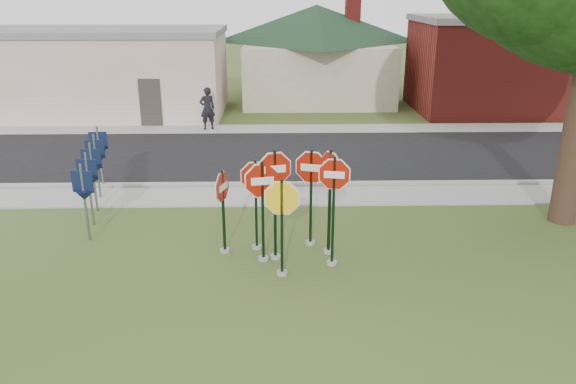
{
  "coord_description": "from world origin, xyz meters",
  "views": [
    {
      "loc": [
        -0.27,
        -10.5,
        5.93
      ],
      "look_at": [
        -0.01,
        2.0,
        1.43
      ],
      "focal_mm": 35.0,
      "sensor_mm": 36.0,
      "label": 1
    }
  ],
  "objects_px": {
    "stop_sign_center": "(275,190)",
    "stop_sign_left": "(262,197)",
    "stop_sign_yellow": "(282,216)",
    "pedestrian": "(207,108)"
  },
  "relations": [
    {
      "from": "stop_sign_center",
      "to": "stop_sign_left",
      "type": "height_order",
      "value": "stop_sign_center"
    },
    {
      "from": "stop_sign_yellow",
      "to": "stop_sign_left",
      "type": "xyz_separation_m",
      "value": [
        -0.43,
        0.73,
        0.15
      ]
    },
    {
      "from": "stop_sign_left",
      "to": "pedestrian",
      "type": "distance_m",
      "value": 13.23
    },
    {
      "from": "stop_sign_left",
      "to": "stop_sign_yellow",
      "type": "bearing_deg",
      "value": -59.54
    },
    {
      "from": "pedestrian",
      "to": "stop_sign_center",
      "type": "bearing_deg",
      "value": 80.21
    },
    {
      "from": "stop_sign_yellow",
      "to": "stop_sign_left",
      "type": "distance_m",
      "value": 0.86
    },
    {
      "from": "pedestrian",
      "to": "stop_sign_left",
      "type": "bearing_deg",
      "value": 78.95
    },
    {
      "from": "stop_sign_center",
      "to": "pedestrian",
      "type": "distance_m",
      "value": 13.22
    },
    {
      "from": "stop_sign_center",
      "to": "pedestrian",
      "type": "height_order",
      "value": "stop_sign_center"
    },
    {
      "from": "stop_sign_yellow",
      "to": "pedestrian",
      "type": "height_order",
      "value": "stop_sign_yellow"
    }
  ]
}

